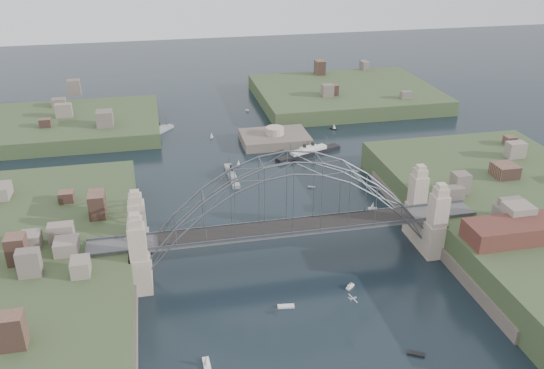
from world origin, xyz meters
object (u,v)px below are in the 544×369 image
(fort_island, at_px, (275,144))
(ocean_liner, at_px, (309,153))
(naval_cruiser_near, at_px, (232,175))
(wharf_shed, at_px, (514,231))
(naval_cruiser_far, at_px, (158,131))
(bridge, at_px, (290,210))

(fort_island, xyz_separation_m, ocean_liner, (8.08, -12.81, 1.22))
(fort_island, relative_size, naval_cruiser_near, 1.38)
(fort_island, height_order, naval_cruiser_near, fort_island)
(wharf_shed, bearing_deg, naval_cruiser_far, 124.52)
(ocean_liner, bearing_deg, naval_cruiser_far, 146.80)
(naval_cruiser_near, bearing_deg, bridge, -82.58)
(wharf_shed, bearing_deg, bridge, 162.35)
(bridge, bearing_deg, wharf_shed, -17.65)
(bridge, bearing_deg, naval_cruiser_near, 97.42)
(wharf_shed, relative_size, ocean_liner, 0.88)
(bridge, relative_size, wharf_shed, 4.20)
(ocean_liner, bearing_deg, fort_island, 122.24)
(bridge, distance_m, naval_cruiser_far, 91.38)
(naval_cruiser_near, xyz_separation_m, ocean_liner, (26.01, 11.63, 0.14))
(bridge, bearing_deg, naval_cruiser_far, 106.31)
(bridge, distance_m, ocean_liner, 61.69)
(naval_cruiser_near, height_order, ocean_liner, ocean_liner)
(bridge, xyz_separation_m, naval_cruiser_far, (-25.46, 86.99, -11.56))
(naval_cruiser_near, relative_size, naval_cruiser_far, 1.30)
(bridge, bearing_deg, ocean_liner, 70.66)
(wharf_shed, height_order, ocean_liner, wharf_shed)
(bridge, xyz_separation_m, naval_cruiser_near, (-5.93, 45.56, -11.58))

